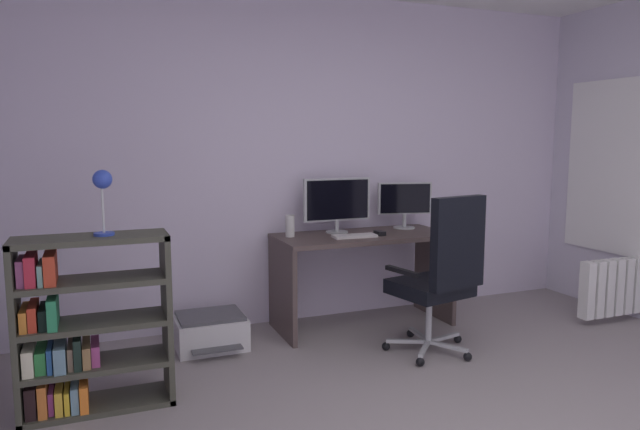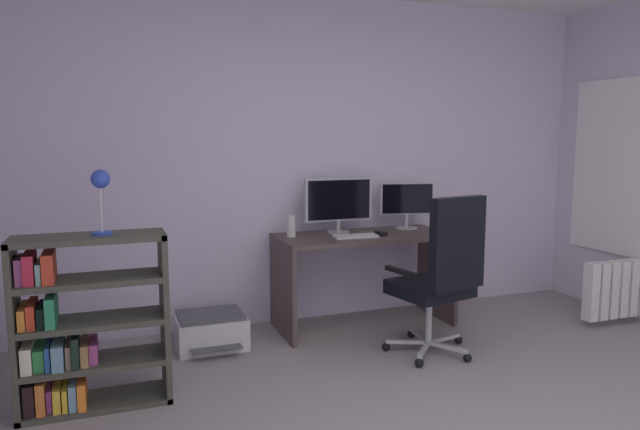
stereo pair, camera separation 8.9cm
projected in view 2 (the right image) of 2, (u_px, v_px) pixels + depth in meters
wall_back at (313, 160)px, 4.79m from camera, size 5.04×0.10×2.65m
desk at (364, 259)px, 4.62m from camera, size 1.39×0.62×0.75m
monitor_main at (339, 201)px, 4.63m from camera, size 0.57×0.18×0.44m
monitor_secondary at (407, 201)px, 4.85m from camera, size 0.46×0.18×0.39m
keyboard at (355, 236)px, 4.44m from camera, size 0.35×0.15×0.02m
computer_mouse at (381, 233)px, 4.53m from camera, size 0.06×0.10×0.03m
desktop_speaker at (291, 226)px, 4.47m from camera, size 0.07×0.07×0.17m
office_chair at (441, 273)px, 3.93m from camera, size 0.63×0.65×1.13m
bookshelf at (78, 329)px, 3.20m from camera, size 0.81×0.31×0.98m
desk_lamp at (101, 188)px, 3.16m from camera, size 0.11×0.11×0.36m
printer at (211, 330)px, 4.19m from camera, size 0.49×0.49×0.25m
radiator at (635, 287)px, 4.75m from camera, size 1.02×0.10×0.47m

